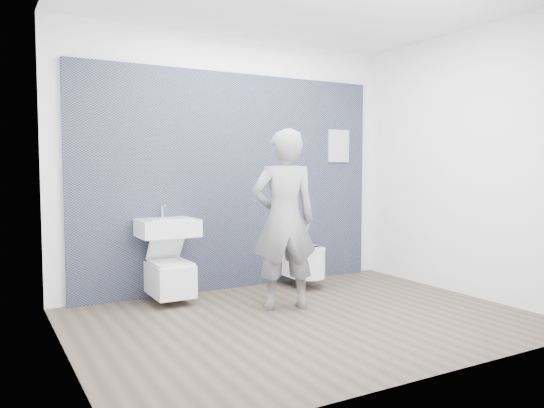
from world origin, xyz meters
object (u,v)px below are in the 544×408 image
washbasin (167,227)px  visitor (284,220)px  toilet_square (170,277)px  toilet_rounded (303,261)px

washbasin → visitor: (0.89, -0.81, 0.10)m
visitor → toilet_square: bearing=-24.5°
washbasin → toilet_square: 0.50m
washbasin → visitor: size_ratio=0.34×
toilet_rounded → visitor: bearing=-133.4°
toilet_square → visitor: visitor is taller
toilet_rounded → washbasin: bearing=176.3°
toilet_square → toilet_rounded: (1.56, -0.05, 0.03)m
washbasin → toilet_square: size_ratio=0.87×
toilet_rounded → visitor: visitor is taller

